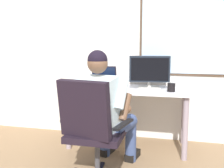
{
  "coord_description": "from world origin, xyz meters",
  "views": [
    {
      "loc": [
        0.33,
        -1.23,
        1.24
      ],
      "look_at": [
        -0.33,
        1.46,
        0.84
      ],
      "focal_mm": 41.77,
      "sensor_mm": 36.0,
      "label": 1
    }
  ],
  "objects_px": {
    "coffee_mug": "(171,87)",
    "wine_glass": "(120,80)",
    "person_seated": "(104,109)",
    "laptop": "(102,81)",
    "office_chair": "(91,125)",
    "desk": "(128,97)",
    "crt_monitor": "(149,70)"
  },
  "relations": [
    {
      "from": "office_chair",
      "to": "crt_monitor",
      "type": "distance_m",
      "value": 1.14
    },
    {
      "from": "crt_monitor",
      "to": "office_chair",
      "type": "bearing_deg",
      "value": -113.17
    },
    {
      "from": "crt_monitor",
      "to": "laptop",
      "type": "relative_size",
      "value": 1.5
    },
    {
      "from": "office_chair",
      "to": "wine_glass",
      "type": "distance_m",
      "value": 0.88
    },
    {
      "from": "office_chair",
      "to": "coffee_mug",
      "type": "height_order",
      "value": "office_chair"
    },
    {
      "from": "laptop",
      "to": "coffee_mug",
      "type": "xyz_separation_m",
      "value": [
        0.86,
        -0.21,
        -0.02
      ]
    },
    {
      "from": "laptop",
      "to": "office_chair",
      "type": "bearing_deg",
      "value": -79.81
    },
    {
      "from": "desk",
      "to": "wine_glass",
      "type": "bearing_deg",
      "value": -118.07
    },
    {
      "from": "person_seated",
      "to": "laptop",
      "type": "height_order",
      "value": "person_seated"
    },
    {
      "from": "laptop",
      "to": "wine_glass",
      "type": "xyz_separation_m",
      "value": [
        0.27,
        -0.19,
        0.05
      ]
    },
    {
      "from": "wine_glass",
      "to": "coffee_mug",
      "type": "distance_m",
      "value": 0.59
    },
    {
      "from": "office_chair",
      "to": "crt_monitor",
      "type": "xyz_separation_m",
      "value": [
        0.42,
        0.97,
        0.43
      ]
    },
    {
      "from": "person_seated",
      "to": "laptop",
      "type": "distance_m",
      "value": 0.8
    },
    {
      "from": "laptop",
      "to": "desk",
      "type": "bearing_deg",
      "value": -10.28
    },
    {
      "from": "coffee_mug",
      "to": "wine_glass",
      "type": "bearing_deg",
      "value": 177.77
    },
    {
      "from": "crt_monitor",
      "to": "wine_glass",
      "type": "relative_size",
      "value": 3.0
    },
    {
      "from": "person_seated",
      "to": "laptop",
      "type": "xyz_separation_m",
      "value": [
        -0.23,
        0.75,
        0.18
      ]
    },
    {
      "from": "office_chair",
      "to": "crt_monitor",
      "type": "relative_size",
      "value": 1.95
    },
    {
      "from": "laptop",
      "to": "coffee_mug",
      "type": "height_order",
      "value": "laptop"
    },
    {
      "from": "office_chair",
      "to": "coffee_mug",
      "type": "xyz_separation_m",
      "value": [
        0.68,
        0.8,
        0.25
      ]
    },
    {
      "from": "person_seated",
      "to": "wine_glass",
      "type": "bearing_deg",
      "value": 85.75
    },
    {
      "from": "office_chair",
      "to": "coffee_mug",
      "type": "relative_size",
      "value": 10.06
    },
    {
      "from": "desk",
      "to": "office_chair",
      "type": "distance_m",
      "value": 0.96
    },
    {
      "from": "person_seated",
      "to": "laptop",
      "type": "bearing_deg",
      "value": 107.22
    },
    {
      "from": "crt_monitor",
      "to": "wine_glass",
      "type": "bearing_deg",
      "value": -154.54
    },
    {
      "from": "office_chair",
      "to": "person_seated",
      "type": "bearing_deg",
      "value": 78.79
    },
    {
      "from": "person_seated",
      "to": "wine_glass",
      "type": "xyz_separation_m",
      "value": [
        0.04,
        0.56,
        0.22
      ]
    },
    {
      "from": "desk",
      "to": "coffee_mug",
      "type": "relative_size",
      "value": 15.82
    },
    {
      "from": "office_chair",
      "to": "person_seated",
      "type": "height_order",
      "value": "person_seated"
    },
    {
      "from": "person_seated",
      "to": "coffee_mug",
      "type": "xyz_separation_m",
      "value": [
        0.63,
        0.54,
        0.16
      ]
    },
    {
      "from": "person_seated",
      "to": "wine_glass",
      "type": "relative_size",
      "value": 7.37
    },
    {
      "from": "desk",
      "to": "crt_monitor",
      "type": "bearing_deg",
      "value": 6.14
    }
  ]
}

